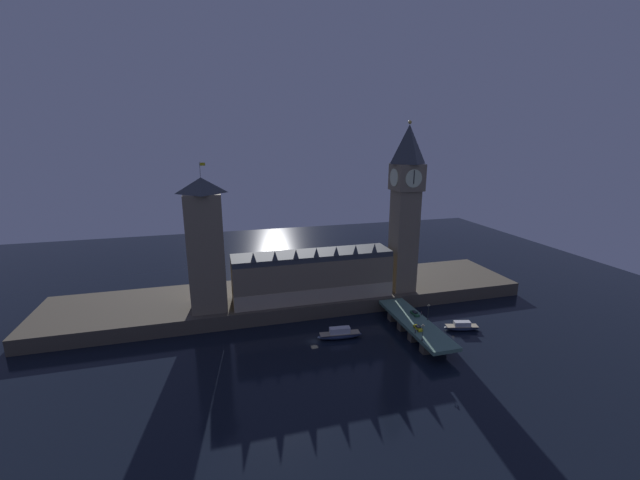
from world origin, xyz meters
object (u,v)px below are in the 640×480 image
at_px(boat_upstream, 340,334).
at_px(street_lamp_near, 423,330).
at_px(pedestrian_mid_walk, 421,313).
at_px(clock_tower, 405,204).
at_px(street_lamp_mid, 428,310).
at_px(victoria_tower, 206,245).
at_px(boat_downstream, 462,327).
at_px(pedestrian_near_rail, 415,331).
at_px(car_southbound_trail, 415,313).
at_px(car_northbound_trail, 418,328).

bearing_deg(boat_upstream, street_lamp_near, -38.00).
distance_m(pedestrian_mid_walk, boat_upstream, 35.55).
relative_size(clock_tower, street_lamp_mid, 11.44).
height_order(victoria_tower, boat_downstream, victoria_tower).
height_order(clock_tower, victoria_tower, clock_tower).
xyz_separation_m(victoria_tower, pedestrian_near_rail, (73.91, -42.68, -27.56)).
distance_m(pedestrian_mid_walk, street_lamp_mid, 5.55).
xyz_separation_m(pedestrian_mid_walk, boat_downstream, (15.34, -6.21, -5.08)).
distance_m(clock_tower, car_southbound_trail, 49.38).
bearing_deg(clock_tower, car_southbound_trail, -104.59).
height_order(victoria_tower, pedestrian_near_rail, victoria_tower).
distance_m(car_northbound_trail, boat_downstream, 23.87).
relative_size(street_lamp_mid, boat_upstream, 0.37).
bearing_deg(boat_downstream, street_lamp_near, -153.42).
distance_m(street_lamp_near, street_lamp_mid, 18.29).
relative_size(car_southbound_trail, pedestrian_mid_walk, 2.89).
height_order(clock_tower, pedestrian_mid_walk, clock_tower).
xyz_separation_m(car_northbound_trail, pedestrian_near_rail, (-2.51, -2.47, 0.15)).
relative_size(street_lamp_near, boat_upstream, 0.36).
bearing_deg(boat_downstream, victoria_tower, 160.33).
height_order(car_southbound_trail, pedestrian_near_rail, pedestrian_near_rail).
distance_m(clock_tower, street_lamp_near, 61.65).
relative_size(pedestrian_near_rail, street_lamp_near, 0.24).
xyz_separation_m(car_southbound_trail, boat_downstream, (17.85, -7.09, -4.94)).
height_order(car_southbound_trail, street_lamp_mid, street_lamp_mid).
xyz_separation_m(car_southbound_trail, street_lamp_near, (-7.94, -20.00, 3.39)).
distance_m(clock_tower, victoria_tower, 89.37).
xyz_separation_m(clock_tower, street_lamp_mid, (-3.97, -31.72, -37.61)).
bearing_deg(street_lamp_near, street_lamp_mid, 53.59).
distance_m(street_lamp_near, boat_downstream, 30.02).
height_order(clock_tower, street_lamp_mid, clock_tower).
height_order(street_lamp_mid, boat_upstream, street_lamp_mid).
xyz_separation_m(car_northbound_trail, pedestrian_mid_walk, (7.54, 10.92, 0.18)).
bearing_deg(clock_tower, street_lamp_near, -107.70).
relative_size(clock_tower, car_southbound_trail, 16.26).
height_order(clock_tower, car_northbound_trail, clock_tower).
bearing_deg(boat_upstream, car_northbound_trail, -21.96).
xyz_separation_m(car_northbound_trail, street_lamp_mid, (7.94, 6.53, 3.55)).
xyz_separation_m(clock_tower, car_northbound_trail, (-11.91, -38.26, -41.16)).
xyz_separation_m(car_southbound_trail, boat_upstream, (-32.71, -0.64, -4.60)).
relative_size(victoria_tower, boat_upstream, 3.35).
bearing_deg(pedestrian_mid_walk, car_southbound_trail, 160.55).
distance_m(victoria_tower, pedestrian_near_rail, 89.69).
bearing_deg(pedestrian_near_rail, clock_tower, 70.50).
relative_size(pedestrian_mid_walk, boat_downstream, 0.11).
relative_size(car_northbound_trail, pedestrian_mid_walk, 2.85).
bearing_deg(pedestrian_mid_walk, street_lamp_mid, -84.80).
distance_m(car_northbound_trail, street_lamp_near, 9.34).
bearing_deg(pedestrian_mid_walk, victoria_tower, 160.77).
distance_m(pedestrian_near_rail, pedestrian_mid_walk, 16.75).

